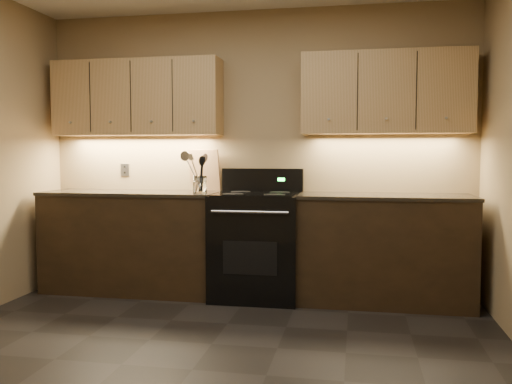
% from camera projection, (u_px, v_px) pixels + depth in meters
% --- Properties ---
extents(floor, '(4.00, 4.00, 0.00)m').
position_uv_depth(floor, '(192.00, 370.00, 3.20)').
color(floor, black).
rests_on(floor, ground).
extents(wall_back, '(4.00, 0.04, 2.60)m').
position_uv_depth(wall_back, '(255.00, 151.00, 5.07)').
color(wall_back, '#9A815A').
rests_on(wall_back, ground).
extents(counter_left, '(1.62, 0.62, 0.93)m').
position_uv_depth(counter_left, '(133.00, 241.00, 5.04)').
color(counter_left, black).
rests_on(counter_left, ground).
extents(counter_right, '(1.46, 0.62, 0.93)m').
position_uv_depth(counter_right, '(384.00, 249.00, 4.62)').
color(counter_right, black).
rests_on(counter_right, ground).
extents(stove, '(0.76, 0.68, 1.14)m').
position_uv_depth(stove, '(257.00, 244.00, 4.80)').
color(stove, black).
rests_on(stove, ground).
extents(upper_cab_left, '(1.60, 0.30, 0.70)m').
position_uv_depth(upper_cab_left, '(137.00, 98.00, 5.09)').
color(upper_cab_left, tan).
rests_on(upper_cab_left, wall_back).
extents(upper_cab_right, '(1.44, 0.30, 0.70)m').
position_uv_depth(upper_cab_right, '(386.00, 93.00, 4.67)').
color(upper_cab_right, tan).
rests_on(upper_cab_right, wall_back).
extents(outlet_plate, '(0.08, 0.01, 0.12)m').
position_uv_depth(outlet_plate, '(125.00, 170.00, 5.31)').
color(outlet_plate, '#B2B5BA').
rests_on(outlet_plate, wall_back).
extents(utensil_crock, '(0.13, 0.13, 0.15)m').
position_uv_depth(utensil_crock, '(200.00, 185.00, 4.78)').
color(utensil_crock, white).
rests_on(utensil_crock, counter_left).
extents(cutting_board, '(0.32, 0.13, 0.39)m').
position_uv_depth(cutting_board, '(204.00, 170.00, 5.13)').
color(cutting_board, tan).
rests_on(cutting_board, counter_left).
extents(wooden_spoon, '(0.13, 0.13, 0.34)m').
position_uv_depth(wooden_spoon, '(196.00, 172.00, 4.76)').
color(wooden_spoon, tan).
rests_on(wooden_spoon, utensil_crock).
extents(black_spoon, '(0.10, 0.10, 0.32)m').
position_uv_depth(black_spoon, '(200.00, 174.00, 4.80)').
color(black_spoon, black).
rests_on(black_spoon, utensil_crock).
extents(black_turner, '(0.11, 0.14, 0.33)m').
position_uv_depth(black_turner, '(201.00, 173.00, 4.75)').
color(black_turner, black).
rests_on(black_turner, utensil_crock).
extents(steel_spatula, '(0.20, 0.15, 0.37)m').
position_uv_depth(steel_spatula, '(202.00, 171.00, 4.78)').
color(steel_spatula, silver).
rests_on(steel_spatula, utensil_crock).
extents(steel_skimmer, '(0.26, 0.12, 0.37)m').
position_uv_depth(steel_skimmer, '(202.00, 170.00, 4.76)').
color(steel_skimmer, silver).
rests_on(steel_skimmer, utensil_crock).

